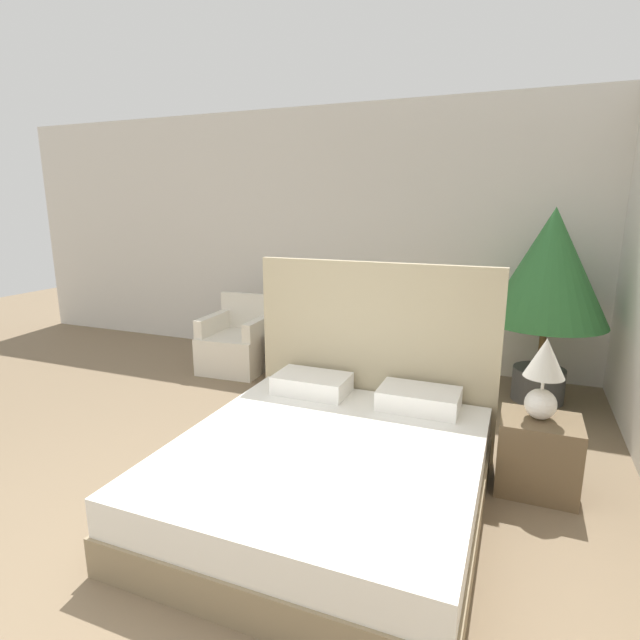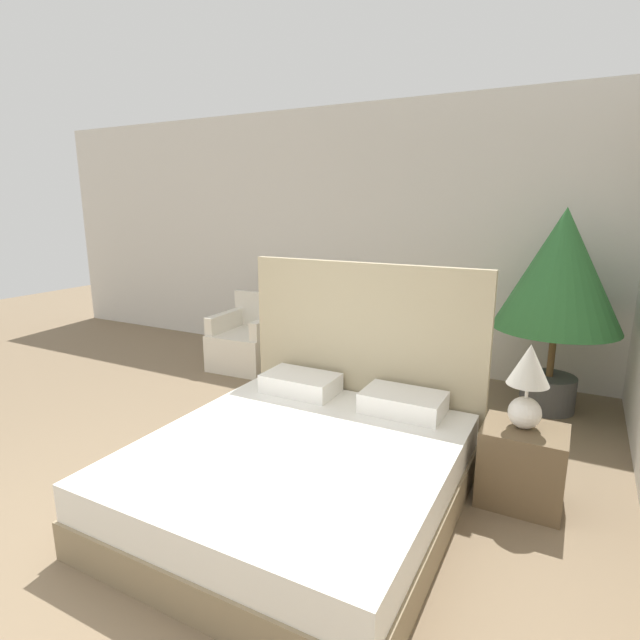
{
  "view_description": "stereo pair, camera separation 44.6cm",
  "coord_description": "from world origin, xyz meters",
  "views": [
    {
      "loc": [
        1.61,
        -1.47,
        1.82
      ],
      "look_at": [
        -0.04,
        2.61,
        0.8
      ],
      "focal_mm": 28.0,
      "sensor_mm": 36.0,
      "label": 1
    },
    {
      "loc": [
        2.01,
        -1.28,
        1.82
      ],
      "look_at": [
        -0.04,
        2.61,
        0.8
      ],
      "focal_mm": 28.0,
      "sensor_mm": 36.0,
      "label": 2
    }
  ],
  "objects": [
    {
      "name": "table_lamp",
      "position": [
        1.79,
        1.79,
        0.8
      ],
      "size": [
        0.25,
        0.25,
        0.53
      ],
      "color": "white",
      "rests_on": "nightstand"
    },
    {
      "name": "nightstand",
      "position": [
        1.81,
        1.78,
        0.25
      ],
      "size": [
        0.49,
        0.4,
        0.49
      ],
      "color": "brown",
      "rests_on": "ground_plane"
    },
    {
      "name": "armchair_near_window_right",
      "position": [
        -0.15,
        3.17,
        0.27
      ],
      "size": [
        0.76,
        0.78,
        0.82
      ],
      "rotation": [
        0.0,
        0.0,
        0.13
      ],
      "color": "silver",
      "rests_on": "ground_plane"
    },
    {
      "name": "ground_plane",
      "position": [
        0.0,
        0.0,
        0.0
      ],
      "size": [
        16.0,
        16.0,
        0.0
      ],
      "primitive_type": "plane",
      "color": "#7A664C"
    },
    {
      "name": "wall_back",
      "position": [
        0.0,
        4.07,
        1.45
      ],
      "size": [
        10.0,
        0.06,
        2.9
      ],
      "color": "silver",
      "rests_on": "ground_plane"
    },
    {
      "name": "armchair_near_window_left",
      "position": [
        -1.27,
        3.17,
        0.27
      ],
      "size": [
        0.71,
        0.73,
        0.82
      ],
      "rotation": [
        0.0,
        0.0,
        0.05
      ],
      "color": "silver",
      "rests_on": "ground_plane"
    },
    {
      "name": "potted_palm",
      "position": [
        1.85,
        3.44,
        1.22
      ],
      "size": [
        1.06,
        1.06,
        1.8
      ],
      "color": "#4C4C4C",
      "rests_on": "ground_plane"
    },
    {
      "name": "side_table",
      "position": [
        -0.71,
        3.15,
        0.22
      ],
      "size": [
        0.35,
        0.35,
        0.45
      ],
      "color": "brown",
      "rests_on": "ground_plane"
    },
    {
      "name": "bed",
      "position": [
        0.62,
        1.16,
        0.27
      ],
      "size": [
        1.83,
        2.0,
        1.41
      ],
      "color": "#8C7A5B",
      "rests_on": "ground_plane"
    }
  ]
}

